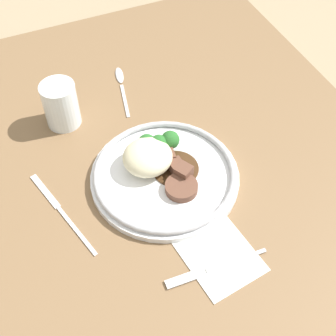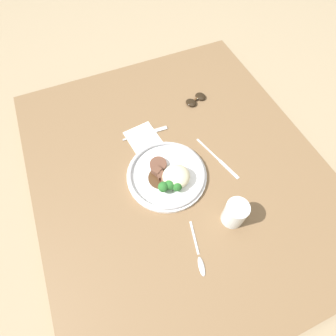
{
  "view_description": "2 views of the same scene",
  "coord_description": "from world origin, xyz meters",
  "px_view_note": "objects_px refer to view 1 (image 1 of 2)",
  "views": [
    {
      "loc": [
        -0.5,
        0.16,
        0.75
      ],
      "look_at": [
        0.01,
        -0.06,
        0.07
      ],
      "focal_mm": 50.0,
      "sensor_mm": 36.0,
      "label": 1
    },
    {
      "loc": [
        0.44,
        -0.23,
        0.87
      ],
      "look_at": [
        0.01,
        -0.05,
        0.08
      ],
      "focal_mm": 28.0,
      "sensor_mm": 36.0,
      "label": 2
    }
  ],
  "objects_px": {
    "juice_glass": "(61,107)",
    "spoon": "(121,81)",
    "fork": "(208,270)",
    "knife": "(60,210)",
    "plate": "(162,170)"
  },
  "relations": [
    {
      "from": "juice_glass",
      "to": "spoon",
      "type": "bearing_deg",
      "value": -64.36
    },
    {
      "from": "plate",
      "to": "knife",
      "type": "relative_size",
      "value": 1.32
    },
    {
      "from": "knife",
      "to": "spoon",
      "type": "distance_m",
      "value": 0.37
    },
    {
      "from": "spoon",
      "to": "knife",
      "type": "bearing_deg",
      "value": 154.45
    },
    {
      "from": "plate",
      "to": "juice_glass",
      "type": "distance_m",
      "value": 0.26
    },
    {
      "from": "juice_glass",
      "to": "fork",
      "type": "distance_m",
      "value": 0.46
    },
    {
      "from": "knife",
      "to": "spoon",
      "type": "height_order",
      "value": "spoon"
    },
    {
      "from": "knife",
      "to": "fork",
      "type": "bearing_deg",
      "value": -153.98
    },
    {
      "from": "plate",
      "to": "spoon",
      "type": "bearing_deg",
      "value": -4.25
    },
    {
      "from": "plate",
      "to": "juice_glass",
      "type": "relative_size",
      "value": 2.88
    },
    {
      "from": "fork",
      "to": "knife",
      "type": "height_order",
      "value": "fork"
    },
    {
      "from": "juice_glass",
      "to": "fork",
      "type": "height_order",
      "value": "juice_glass"
    },
    {
      "from": "juice_glass",
      "to": "knife",
      "type": "height_order",
      "value": "juice_glass"
    },
    {
      "from": "juice_glass",
      "to": "fork",
      "type": "relative_size",
      "value": 0.55
    },
    {
      "from": "fork",
      "to": "knife",
      "type": "bearing_deg",
      "value": -45.69
    }
  ]
}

